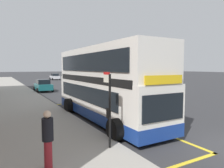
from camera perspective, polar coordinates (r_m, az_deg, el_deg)
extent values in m
plane|color=#333335|center=(37.41, -16.51, -0.51)|extent=(260.00, 260.00, 0.00)
cube|color=#A39E93|center=(36.50, -27.29, -0.84)|extent=(6.00, 76.00, 0.14)
cube|color=white|center=(12.84, -2.13, -3.71)|extent=(2.47, 10.37, 2.30)
cube|color=white|center=(12.71, -2.16, 5.70)|extent=(2.44, 10.17, 1.90)
cube|color=navy|center=(12.99, -2.12, -7.42)|extent=(2.49, 10.39, 0.60)
cube|color=black|center=(12.73, -2.15, 1.51)|extent=(2.50, 9.54, 0.36)
cube|color=black|center=(12.65, -8.03, -2.50)|extent=(0.04, 8.30, 0.90)
cube|color=black|center=(12.19, -7.44, 5.95)|extent=(0.04, 9.13, 1.00)
cube|color=black|center=(8.57, 14.12, -6.33)|extent=(2.17, 0.04, 1.10)
cube|color=yellow|center=(8.44, 14.27, 1.17)|extent=(1.97, 0.04, 0.36)
cylinder|color=black|center=(9.20, 1.29, -12.49)|extent=(0.56, 1.00, 1.00)
cylinder|color=black|center=(10.75, 13.72, -10.11)|extent=(0.56, 1.00, 1.00)
cylinder|color=black|center=(15.09, -11.64, -5.82)|extent=(0.56, 1.00, 1.00)
cylinder|color=black|center=(16.08, -2.59, -5.09)|extent=(0.56, 1.00, 1.00)
cube|color=yellow|center=(12.35, -7.88, -10.46)|extent=(0.16, 13.20, 0.01)
cube|color=yellow|center=(13.51, 2.74, -9.10)|extent=(0.16, 13.20, 0.01)
cube|color=yellow|center=(7.96, 20.95, -19.39)|extent=(2.80, 0.16, 0.01)
cube|color=yellow|center=(18.79, -11.44, -5.30)|extent=(2.80, 0.16, 0.01)
cylinder|color=black|center=(7.84, -0.60, -7.58)|extent=(0.09, 0.09, 2.82)
cube|color=silver|center=(7.90, -1.50, 1.52)|extent=(0.05, 0.42, 0.30)
cube|color=red|center=(7.89, -1.50, 2.97)|extent=(0.05, 0.42, 0.10)
cube|color=black|center=(7.95, -0.95, -8.22)|extent=(0.06, 0.28, 0.40)
cube|color=silver|center=(55.74, -15.54, 1.81)|extent=(1.76, 4.20, 0.72)
cube|color=black|center=(55.61, -15.53, 2.49)|extent=(1.52, 1.90, 0.60)
cylinder|color=black|center=(56.81, -16.77, 1.47)|extent=(0.22, 0.60, 0.60)
cylinder|color=black|center=(57.24, -14.94, 1.53)|extent=(0.22, 0.60, 0.60)
cylinder|color=black|center=(54.27, -16.16, 1.35)|extent=(0.22, 0.60, 0.60)
cylinder|color=black|center=(54.73, -14.26, 1.41)|extent=(0.22, 0.60, 0.60)
cube|color=#196066|center=(29.07, -18.55, -0.66)|extent=(1.76, 4.20, 0.72)
cube|color=black|center=(28.92, -18.54, 0.62)|extent=(1.52, 1.90, 0.60)
cylinder|color=black|center=(30.22, -20.74, -1.22)|extent=(0.22, 0.60, 0.60)
cylinder|color=black|center=(30.56, -17.27, -1.07)|extent=(0.22, 0.60, 0.60)
cylinder|color=black|center=(27.66, -19.92, -1.71)|extent=(0.22, 0.60, 0.60)
cylinder|color=black|center=(28.03, -16.15, -1.53)|extent=(0.22, 0.60, 0.60)
cylinder|color=maroon|center=(6.86, -17.23, -18.16)|extent=(0.24, 0.24, 0.87)
cylinder|color=black|center=(6.60, -17.40, -11.91)|extent=(0.34, 0.34, 0.69)
sphere|color=beige|center=(6.49, -17.49, -8.01)|extent=(0.23, 0.23, 0.23)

